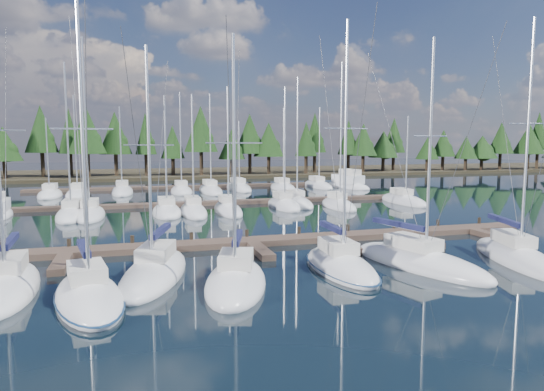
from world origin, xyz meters
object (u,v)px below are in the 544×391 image
object	(u,v)px
front_sailboat_1	(89,296)
front_sailboat_4	(340,265)
front_sailboat_0	(8,286)
front_sailboat_2	(155,272)
front_sailboat_3	(236,282)
front_sailboat_5	(418,262)
front_sailboat_6	(516,257)
main_dock	(252,244)
motor_yacht_right	(348,184)

from	to	relation	value
front_sailboat_1	front_sailboat_4	distance (m)	13.36
front_sailboat_0	front_sailboat_2	size ratio (longest dim) A/B	1.10
front_sailboat_3	front_sailboat_5	world-z (taller)	front_sailboat_5
front_sailboat_1	front_sailboat_3	size ratio (longest dim) A/B	1.09
front_sailboat_3	front_sailboat_6	xyz separation A→B (m)	(17.43, 0.36, 0.01)
front_sailboat_2	front_sailboat_4	bearing A→B (deg)	-8.16
front_sailboat_1	front_sailboat_3	world-z (taller)	front_sailboat_1
main_dock	front_sailboat_1	world-z (taller)	front_sailboat_1
main_dock	front_sailboat_4	world-z (taller)	front_sailboat_4
main_dock	front_sailboat_5	world-z (taller)	front_sailboat_5
front_sailboat_4	front_sailboat_6	size ratio (longest dim) A/B	0.96
front_sailboat_1	front_sailboat_6	xyz separation A→B (m)	(24.34, 0.79, 0.01)
main_dock	front_sailboat_6	bearing A→B (deg)	-30.50
front_sailboat_2	front_sailboat_6	xyz separation A→B (m)	(21.26, -2.52, 0.02)
front_sailboat_3	front_sailboat_4	world-z (taller)	front_sailboat_4
front_sailboat_1	front_sailboat_3	bearing A→B (deg)	3.56
front_sailboat_1	front_sailboat_6	world-z (taller)	front_sailboat_6
front_sailboat_4	motor_yacht_right	bearing A→B (deg)	64.63
main_dock	front_sailboat_1	distance (m)	13.58
front_sailboat_2	front_sailboat_6	world-z (taller)	front_sailboat_6
front_sailboat_2	front_sailboat_6	distance (m)	21.41
front_sailboat_0	front_sailboat_4	distance (m)	17.16
front_sailboat_6	motor_yacht_right	xyz separation A→B (m)	(9.77, 45.08, 0.22)
front_sailboat_0	motor_yacht_right	bearing A→B (deg)	48.65
front_sailboat_1	front_sailboat_2	xyz separation A→B (m)	(3.07, 3.31, -0.01)
front_sailboat_2	front_sailboat_4	xyz separation A→B (m)	(10.16, -1.46, 0.01)
front_sailboat_4	front_sailboat_5	world-z (taller)	front_sailboat_4
front_sailboat_3	front_sailboat_4	size ratio (longest dim) A/B	0.90
front_sailboat_4	front_sailboat_3	bearing A→B (deg)	-167.31
front_sailboat_1	front_sailboat_3	distance (m)	6.92
front_sailboat_5	front_sailboat_3	bearing A→B (deg)	-174.81
front_sailboat_2	front_sailboat_4	world-z (taller)	front_sailboat_4
front_sailboat_0	front_sailboat_2	distance (m)	7.00
front_sailboat_1	front_sailboat_2	world-z (taller)	front_sailboat_1
front_sailboat_0	front_sailboat_5	distance (m)	21.94
front_sailboat_4	front_sailboat_6	bearing A→B (deg)	-5.48
front_sailboat_0	front_sailboat_1	distance (m)	4.73
main_dock	front_sailboat_6	distance (m)	16.74
front_sailboat_0	motor_yacht_right	distance (m)	57.54
main_dock	front_sailboat_1	size ratio (longest dim) A/B	3.09
front_sailboat_5	front_sailboat_2	bearing A→B (deg)	172.85
front_sailboat_1	motor_yacht_right	xyz separation A→B (m)	(34.11, 45.87, 0.23)
front_sailboat_1	front_sailboat_0	bearing A→B (deg)	145.61
main_dock	motor_yacht_right	bearing A→B (deg)	56.52
front_sailboat_3	front_sailboat_6	distance (m)	17.43
front_sailboat_1	front_sailboat_2	bearing A→B (deg)	47.16
front_sailboat_4	front_sailboat_5	size ratio (longest dim) A/B	1.05
front_sailboat_4	front_sailboat_2	bearing A→B (deg)	171.84
front_sailboat_0	front_sailboat_1	xyz separation A→B (m)	(3.90, -2.67, -0.00)
motor_yacht_right	front_sailboat_3	bearing A→B (deg)	-120.91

